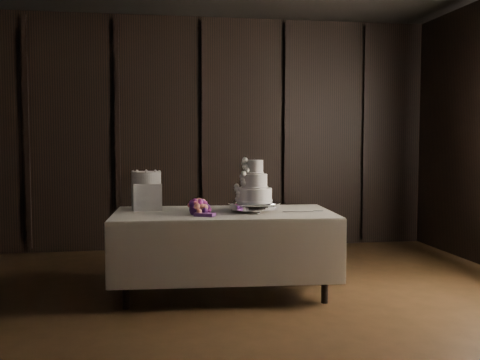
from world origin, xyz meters
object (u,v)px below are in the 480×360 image
box_pedestal (146,197)px  small_cake (146,177)px  cake_stand (254,207)px  bouquet (198,208)px  display_table (224,249)px  wedding_cake (252,186)px

box_pedestal → small_cake: size_ratio=0.95×
cake_stand → bouquet: (-0.53, -0.12, 0.01)m
cake_stand → box_pedestal: box_pedestal is taller
cake_stand → box_pedestal: bearing=162.6°
cake_stand → display_table: bearing=173.7°
small_cake → wedding_cake: bearing=-18.8°
cake_stand → wedding_cake: wedding_cake is taller
bouquet → display_table: bearing=30.8°
bouquet → small_cake: small_cake is taller
cake_stand → wedding_cake: size_ratio=1.26×
cake_stand → small_cake: small_cake is taller
display_table → cake_stand: 0.48m
cake_stand → bouquet: bouquet is taller
display_table → bouquet: 0.50m
wedding_cake → cake_stand: bearing=20.0°
small_cake → bouquet: bearing=-43.5°
cake_stand → box_pedestal: (-0.97, 0.31, 0.08)m
cake_stand → small_cake: size_ratio=1.76×
cake_stand → wedding_cake: bearing=-150.3°
cake_stand → wedding_cake: 0.20m
cake_stand → small_cake: (-0.97, 0.31, 0.26)m
display_table → cake_stand: size_ratio=4.23×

